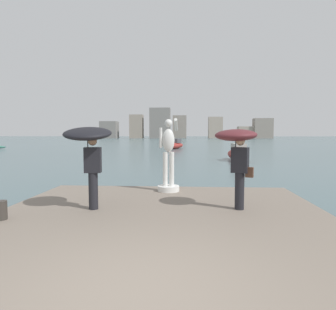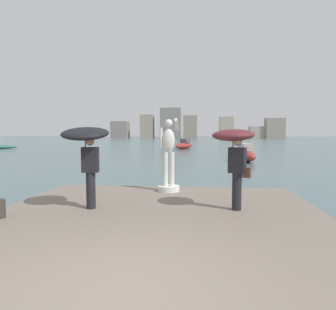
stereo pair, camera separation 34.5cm
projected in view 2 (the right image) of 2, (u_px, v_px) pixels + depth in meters
ground_plane at (192, 149)px, 43.19m from camera, size 400.00×400.00×0.00m
pier at (146, 246)px, 5.43m from camera, size 7.62×9.92×0.40m
statue_white_figure at (169, 162)px, 9.47m from camera, size 0.68×0.90×2.28m
onlooker_left at (86, 142)px, 7.24m from camera, size 1.24×1.27×2.03m
onlooker_right at (234, 146)px, 7.14m from camera, size 1.32×1.32×1.94m
boat_near at (184, 145)px, 43.95m from camera, size 3.02×5.51×1.44m
boat_mid at (245, 154)px, 24.39m from camera, size 1.50×5.28×1.41m
distant_skyline at (191, 127)px, 140.91m from camera, size 79.11×12.09×13.83m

